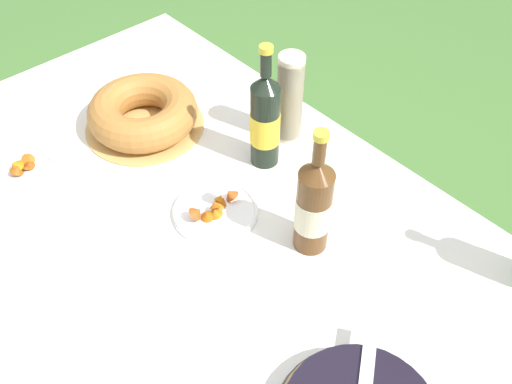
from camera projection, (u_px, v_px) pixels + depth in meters
name	position (u px, v px, depth m)	size (l,w,h in m)	color
ground_plane	(199.00, 363.00, 1.92)	(16.00, 16.00, 0.00)	#4C7A38
garden_table	(181.00, 240.00, 1.45)	(1.72, 1.15, 0.71)	brown
tablecloth	(179.00, 228.00, 1.41)	(1.73, 1.16, 0.10)	white
bundt_cake	(143.00, 113.00, 1.62)	(0.34, 0.34, 0.10)	tan
cup_stack	(290.00, 99.00, 1.53)	(0.07, 0.07, 0.27)	beige
cider_bottle_amber	(314.00, 206.00, 1.27)	(0.08, 0.08, 0.34)	brown
juice_bottle_red	(265.00, 121.00, 1.46)	(0.08, 0.08, 0.36)	black
snack_plate_near	(215.00, 210.00, 1.42)	(0.21, 0.21, 0.06)	white
snack_plate_left	(19.00, 171.00, 1.51)	(0.19, 0.19, 0.06)	white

